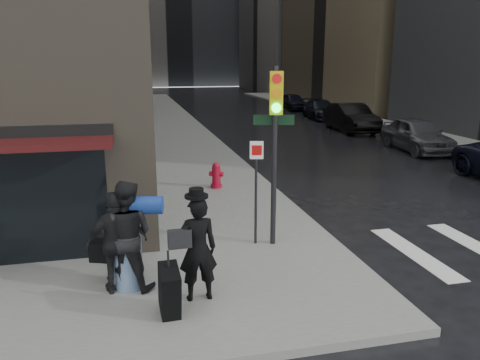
# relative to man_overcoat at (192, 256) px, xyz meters

# --- Properties ---
(ground) EXTENTS (140.00, 140.00, 0.00)m
(ground) POSITION_rel_man_overcoat_xyz_m (1.59, 0.32, -0.99)
(ground) COLOR black
(ground) RESTS_ON ground
(sidewalk_left) EXTENTS (4.00, 50.00, 0.15)m
(sidewalk_left) POSITION_rel_man_overcoat_xyz_m (1.59, 27.32, -0.91)
(sidewalk_left) COLOR slate
(sidewalk_left) RESTS_ON ground
(sidewalk_right) EXTENTS (3.00, 50.00, 0.15)m
(sidewalk_right) POSITION_rel_man_overcoat_xyz_m (15.09, 27.32, -0.91)
(sidewalk_right) COLOR slate
(sidewalk_right) RESTS_ON ground
(bldg_right_far) EXTENTS (22.00, 20.00, 25.00)m
(bldg_right_far) POSITION_rel_man_overcoat_xyz_m (27.59, 58.32, 11.51)
(bldg_right_far) COLOR slate
(bldg_right_far) RESTS_ON ground
(man_overcoat) EXTENTS (1.03, 1.04, 2.00)m
(man_overcoat) POSITION_rel_man_overcoat_xyz_m (0.00, 0.00, 0.00)
(man_overcoat) COLOR black
(man_overcoat) RESTS_ON ground
(man_jeans) EXTENTS (1.38, 1.13, 1.99)m
(man_jeans) POSITION_rel_man_overcoat_xyz_m (-1.05, 0.80, 0.16)
(man_jeans) COLOR black
(man_jeans) RESTS_ON ground
(man_greycoat) EXTENTS (1.14, 0.67, 1.82)m
(man_greycoat) POSITION_rel_man_overcoat_xyz_m (-1.22, 0.70, 0.07)
(man_greycoat) COLOR black
(man_greycoat) RESTS_ON ground
(traffic_light) EXTENTS (0.95, 0.54, 3.87)m
(traffic_light) POSITION_rel_man_overcoat_xyz_m (2.04, 2.14, 1.66)
(traffic_light) COLOR black
(traffic_light) RESTS_ON ground
(fire_hydrant) EXTENTS (0.48, 0.36, 0.82)m
(fire_hydrant) POSITION_rel_man_overcoat_xyz_m (1.72, 7.23, -0.47)
(fire_hydrant) COLOR #A60A22
(fire_hydrant) RESTS_ON ground
(parked_car_1) EXTENTS (2.28, 4.78, 1.58)m
(parked_car_1) POSITION_rel_man_overcoat_xyz_m (12.17, 12.11, -0.20)
(parked_car_1) COLOR #44454A
(parked_car_1) RESTS_ON ground
(parked_car_2) EXTENTS (1.97, 5.12, 1.67)m
(parked_car_2) POSITION_rel_man_overcoat_xyz_m (12.02, 18.70, -0.16)
(parked_car_2) COLOR black
(parked_car_2) RESTS_ON ground
(parked_car_3) EXTENTS (2.34, 4.85, 1.36)m
(parked_car_3) POSITION_rel_man_overcoat_xyz_m (12.84, 25.29, -0.31)
(parked_car_3) COLOR black
(parked_car_3) RESTS_ON ground
(parked_car_4) EXTENTS (1.80, 4.21, 1.42)m
(parked_car_4) POSITION_rel_man_overcoat_xyz_m (13.00, 31.89, -0.28)
(parked_car_4) COLOR black
(parked_car_4) RESTS_ON ground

